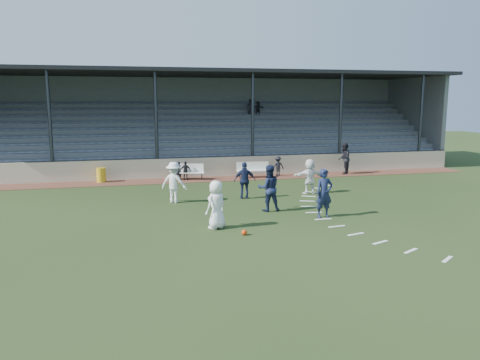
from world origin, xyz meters
The scene contains 19 objects.
ground centered at (0.00, 0.00, 0.00)m, with size 90.00×90.00×0.00m, color #223315.
cinder_track centered at (0.00, 10.50, 0.01)m, with size 34.00×2.00×0.02m, color #562F22.
retaining_wall centered at (0.00, 11.55, 0.60)m, with size 34.00×0.18×1.20m, color beige.
bench_left centered at (-1.30, 10.64, 0.58)m, with size 2.03×1.02×0.95m.
bench_right centered at (2.73, 10.49, 0.58)m, with size 2.02×0.57×0.95m.
trash_bin centered at (-6.29, 10.93, 0.44)m, with size 0.52×0.52×0.83m, color gold.
football centered at (-0.78, -1.43, 0.10)m, with size 0.20×0.20×0.20m, color red.
player_white_lead centered at (-1.58, -0.32, 0.91)m, with size 0.89×0.58×1.81m, color white.
player_navy_lead centered at (3.00, 0.32, 1.00)m, with size 0.73×0.48×2.00m, color #161F3E.
player_navy_mid centered at (1.13, 1.90, 1.00)m, with size 0.97×0.76×2.00m, color #161F3E.
player_white_wing centered at (-2.68, 4.53, 0.95)m, with size 1.23×0.71×1.90m, color white.
player_navy_wing centered at (0.74, 4.62, 0.89)m, with size 1.05×0.44×1.79m, color #161F3E.
player_white_back centered at (4.25, 5.05, 0.89)m, with size 1.65×0.53×1.78m, color white.
official centered at (8.78, 10.47, 1.02)m, with size 0.97×0.76×2.00m, color black.
sub_left_near centered at (-1.85, 10.57, 0.57)m, with size 0.40×0.26×1.11m, color black.
sub_left_far centered at (-1.42, 10.46, 0.58)m, with size 0.66×0.27×1.12m, color black.
sub_right centered at (4.41, 10.72, 0.64)m, with size 0.80×0.46×1.23m, color black.
grandstand centered at (0.00, 16.26, 2.20)m, with size 34.60×9.00×6.61m.
penalty_arc centered at (4.12, 0.00, 0.01)m, with size 3.89×14.63×0.01m.
Camera 1 is at (-4.65, -17.00, 4.76)m, focal length 35.00 mm.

